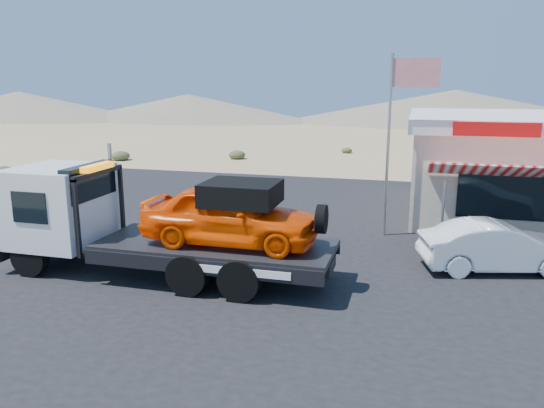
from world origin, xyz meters
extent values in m
plane|color=#9F805A|center=(0.00, 0.00, 0.00)|extent=(120.00, 120.00, 0.00)
cube|color=black|center=(2.00, 3.00, 0.01)|extent=(32.00, 24.00, 0.02)
cylinder|color=black|center=(-4.24, -1.99, 0.53)|extent=(1.03, 0.31, 1.03)
cylinder|color=black|center=(-4.24, 0.06, 0.53)|extent=(1.03, 0.31, 1.03)
cylinder|color=black|center=(0.39, -1.99, 0.53)|extent=(1.03, 0.57, 1.03)
cylinder|color=black|center=(0.39, 0.06, 0.53)|extent=(1.03, 0.57, 1.03)
cylinder|color=black|center=(1.73, -1.99, 0.53)|extent=(1.03, 0.57, 1.03)
cylinder|color=black|center=(1.73, 0.06, 0.53)|extent=(1.03, 0.57, 1.03)
cube|color=black|center=(-0.43, -0.96, 0.69)|extent=(8.43, 1.03, 0.31)
cube|color=white|center=(-3.93, -0.96, 1.77)|extent=(2.26, 2.42, 2.16)
cube|color=black|center=(-2.95, -0.96, 2.49)|extent=(0.36, 2.06, 0.93)
cube|color=black|center=(-2.64, -0.96, 1.72)|extent=(0.10, 2.26, 2.06)
cube|color=orange|center=(-2.64, -0.96, 2.90)|extent=(0.26, 1.23, 0.15)
cube|color=black|center=(0.70, -0.96, 0.97)|extent=(6.17, 2.37, 0.15)
imported|color=#FF4701|center=(1.11, -0.96, 1.82)|extent=(4.53, 1.82, 1.54)
cube|color=black|center=(1.42, -0.96, 2.41)|extent=(1.85, 1.54, 0.57)
imported|color=silver|center=(7.93, 1.76, 0.71)|extent=(4.39, 2.45, 1.37)
cube|color=red|center=(8.00, 4.74, 3.67)|extent=(2.60, 0.12, 0.45)
cylinder|color=#99999E|center=(6.50, 3.30, 1.12)|extent=(0.08, 0.08, 2.20)
cylinder|color=#99999E|center=(4.70, 4.50, 3.02)|extent=(0.10, 0.10, 6.00)
cube|color=#B20C14|center=(5.45, 4.50, 5.42)|extent=(1.50, 0.02, 0.90)
ellipsoid|color=#3B4525|center=(-16.76, 11.11, 0.28)|extent=(1.03, 1.03, 0.56)
ellipsoid|color=#3B4525|center=(-13.54, 18.13, 0.32)|extent=(1.21, 1.21, 0.65)
ellipsoid|color=#3B4525|center=(-6.21, 20.81, 0.31)|extent=(1.14, 1.14, 0.61)
ellipsoid|color=#3B4525|center=(0.64, 25.83, 0.21)|extent=(0.80, 0.80, 0.43)
cone|color=#726B59|center=(-25.00, 55.00, 1.75)|extent=(36.00, 36.00, 3.50)
cone|color=#726B59|center=(10.00, 58.00, 2.10)|extent=(44.00, 44.00, 4.20)
cone|color=#726B59|center=(-50.00, 52.00, 1.90)|extent=(40.00, 40.00, 3.80)
camera|label=1|loc=(5.60, -13.33, 5.13)|focal=35.00mm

